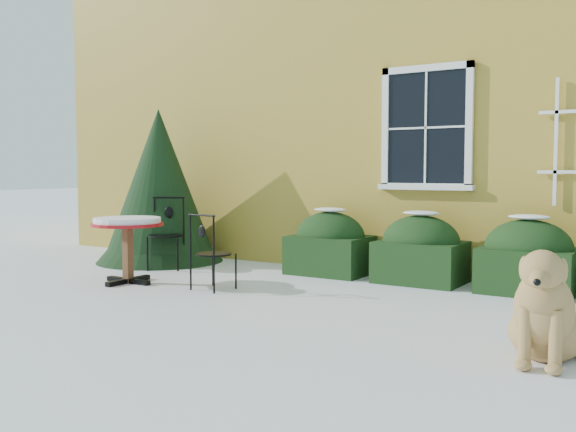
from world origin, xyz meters
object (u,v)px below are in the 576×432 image
Objects in this scene: bistro_table at (127,229)px; patio_chair_near at (211,252)px; evergreen_shrub at (160,200)px; patio_chair_far at (167,233)px; dog at (545,316)px.

patio_chair_near reaches higher than bistro_table.
patio_chair_near is (2.22, -1.47, -0.50)m from evergreen_shrub.
bistro_table is 0.86× the size of patio_chair_far.
dog is at bearing -8.62° from bistro_table.
bistro_table is 0.90× the size of dog.
bistro_table is at bearing -99.64° from patio_chair_far.
evergreen_shrub is 2.40× the size of dog.
patio_chair_near is (1.18, 0.19, -0.24)m from bistro_table.
evergreen_shrub is 0.89m from patio_chair_far.
patio_chair_far is at bearing -39.41° from evergreen_shrub.
patio_chair_near is at bearing 163.11° from dog.
patio_chair_far is (0.60, -0.50, -0.44)m from evergreen_shrub.
patio_chair_far reaches higher than dog.
evergreen_shrub reaches higher than patio_chair_far.
patio_chair_near is 0.92× the size of dog.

